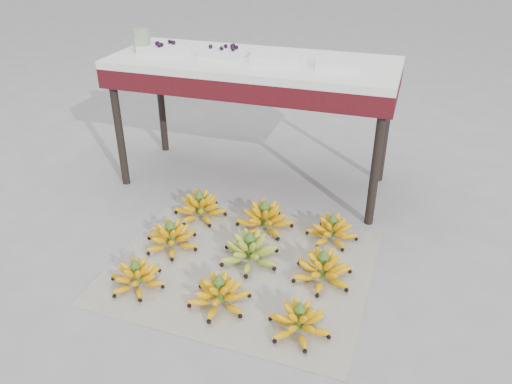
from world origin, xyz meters
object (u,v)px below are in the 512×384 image
(tray_far_right, at_px, (337,63))
(bunch_front_right, at_px, (299,321))
(bunch_back_center, at_px, (265,219))
(tray_far_left, at_px, (162,48))
(glass_jar, at_px, (142,40))
(bunch_front_center, at_px, (219,294))
(bunch_front_left, at_px, (137,277))
(tray_right, at_px, (276,58))
(vendor_table, at_px, (253,74))
(bunch_mid_left, at_px, (171,238))
(bunch_back_left, at_px, (200,207))
(bunch_mid_center, at_px, (250,251))
(tray_left, at_px, (224,52))
(newspaper_mat, at_px, (241,266))
(bunch_back_right, at_px, (332,230))
(bunch_mid_right, at_px, (323,269))

(tray_far_right, bearing_deg, bunch_front_right, -84.78)
(bunch_back_center, bearing_deg, bunch_front_right, -49.07)
(tray_far_left, height_order, glass_jar, glass_jar)
(bunch_front_center, height_order, tray_far_left, tray_far_left)
(bunch_front_left, xyz_separation_m, bunch_back_center, (0.42, 0.65, 0.01))
(tray_right, relative_size, tray_far_right, 1.14)
(vendor_table, xyz_separation_m, tray_far_right, (0.49, -0.03, 0.11))
(vendor_table, relative_size, tray_far_left, 6.46)
(bunch_mid_left, xyz_separation_m, bunch_back_center, (0.41, 0.32, 0.01))
(bunch_back_left, relative_size, tray_far_left, 1.33)
(bunch_mid_center, bearing_deg, tray_far_left, 156.02)
(bunch_mid_center, xyz_separation_m, tray_left, (-0.44, 0.84, 0.75))
(tray_left, bearing_deg, newspaper_mat, -65.43)
(bunch_front_right, bearing_deg, newspaper_mat, 143.69)
(bunch_mid_left, xyz_separation_m, bunch_back_right, (0.78, 0.33, -0.00))
(bunch_front_center, height_order, bunch_back_center, bunch_back_center)
(bunch_mid_center, relative_size, tray_left, 1.42)
(bunch_front_center, distance_m, bunch_front_right, 0.38)
(bunch_front_center, bearing_deg, tray_left, 94.55)
(vendor_table, relative_size, tray_left, 6.05)
(bunch_back_center, relative_size, tray_left, 1.34)
(bunch_mid_right, xyz_separation_m, glass_jar, (-1.32, 0.83, 0.80))
(glass_jar, bearing_deg, tray_right, 0.88)
(bunch_back_center, bearing_deg, newspaper_mat, -78.37)
(newspaper_mat, relative_size, tray_far_right, 4.57)
(bunch_mid_right, xyz_separation_m, tray_far_left, (-1.19, 0.84, 0.75))
(tray_far_left, bearing_deg, bunch_front_center, -55.39)
(tray_far_right, bearing_deg, bunch_back_center, -117.31)
(bunch_front_left, bearing_deg, bunch_mid_left, 104.91)
(bunch_mid_center, distance_m, tray_left, 1.21)
(bunch_mid_left, relative_size, bunch_mid_right, 1.12)
(bunch_back_left, distance_m, tray_left, 0.92)
(bunch_front_right, relative_size, tray_far_left, 1.12)
(vendor_table, distance_m, tray_left, 0.21)
(bunch_back_center, xyz_separation_m, vendor_table, (-0.24, 0.52, 0.64))
(bunch_mid_right, bearing_deg, bunch_back_right, 88.82)
(tray_far_left, bearing_deg, vendor_table, 2.01)
(vendor_table, xyz_separation_m, tray_far_left, (-0.57, -0.02, 0.11))
(bunch_mid_right, relative_size, bunch_back_center, 0.84)
(bunch_mid_left, height_order, vendor_table, vendor_table)
(glass_jar, bearing_deg, bunch_back_left, -41.59)
(tray_far_left, bearing_deg, glass_jar, -174.00)
(bunch_front_left, xyz_separation_m, tray_far_left, (-0.38, 1.15, 0.76))
(bunch_back_right, relative_size, glass_jar, 2.06)
(bunch_front_center, relative_size, bunch_mid_left, 0.97)
(bunch_back_left, xyz_separation_m, vendor_table, (0.15, 0.51, 0.64))
(bunch_back_left, distance_m, bunch_back_center, 0.39)
(bunch_front_right, bearing_deg, bunch_back_center, 123.68)
(bunch_mid_right, bearing_deg, bunch_front_left, -163.21)
(bunch_front_center, bearing_deg, bunch_back_left, 105.42)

